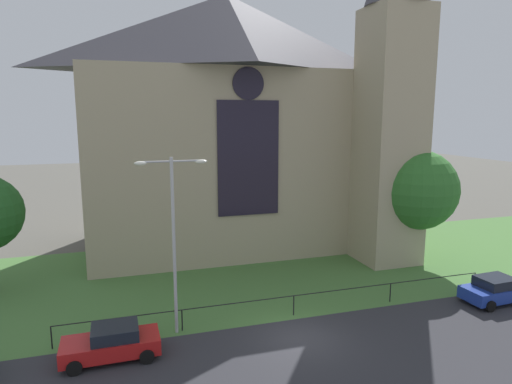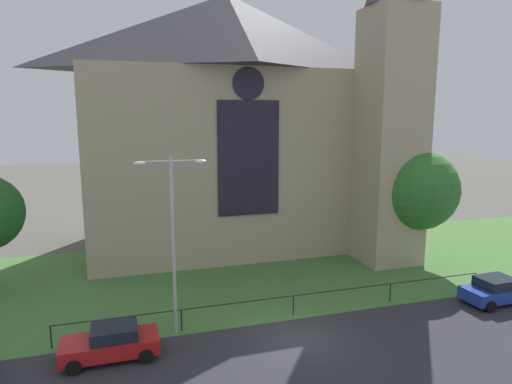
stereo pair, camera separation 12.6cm
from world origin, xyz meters
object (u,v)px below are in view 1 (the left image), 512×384
tree_right_near (417,190)px  streetlamp_near (173,225)px  parked_car_red (112,343)px  parked_car_blue (497,290)px  church_building (239,120)px

tree_right_near → streetlamp_near: streetlamp_near is taller
streetlamp_near → parked_car_red: size_ratio=2.07×
streetlamp_near → parked_car_blue: (18.16, -1.74, -4.77)m
tree_right_near → parked_car_blue: tree_right_near is taller
streetlamp_near → parked_car_blue: bearing=-5.5°
tree_right_near → parked_car_red: (-21.03, -7.33, -4.62)m
tree_right_near → parked_car_blue: (0.16, -7.49, -4.62)m
church_building → parked_car_blue: size_ratio=6.08×
tree_right_near → streetlamp_near: size_ratio=0.95×
tree_right_near → church_building: bearing=142.2°
tree_right_near → parked_car_blue: size_ratio=1.94×
parked_car_red → church_building: bearing=-123.1°
parked_car_red → parked_car_blue: 21.19m
parked_car_red → parked_car_blue: (21.19, -0.16, 0.00)m
parked_car_blue → tree_right_near: bearing=88.5°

